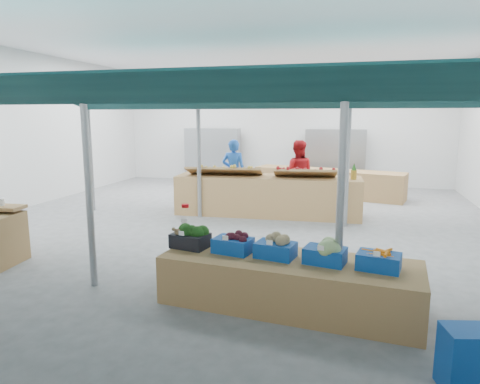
{
  "coord_description": "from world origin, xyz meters",
  "views": [
    {
      "loc": [
        2.63,
        -9.24,
        2.47
      ],
      "look_at": [
        0.59,
        -1.6,
        1.06
      ],
      "focal_mm": 32.0,
      "sensor_mm": 36.0,
      "label": 1
    }
  ],
  "objects_px": {
    "veg_counter": "(289,282)",
    "fruit_counter": "(268,196)",
    "vendor_left": "(234,172)",
    "vendor_right": "(297,174)",
    "crate_stack": "(471,360)"
  },
  "relations": [
    {
      "from": "veg_counter",
      "to": "fruit_counter",
      "type": "height_order",
      "value": "fruit_counter"
    },
    {
      "from": "veg_counter",
      "to": "crate_stack",
      "type": "height_order",
      "value": "veg_counter"
    },
    {
      "from": "vendor_right",
      "to": "vendor_left",
      "type": "bearing_deg",
      "value": -3.46
    },
    {
      "from": "veg_counter",
      "to": "vendor_right",
      "type": "bearing_deg",
      "value": 101.88
    },
    {
      "from": "fruit_counter",
      "to": "vendor_left",
      "type": "distance_m",
      "value": 1.68
    },
    {
      "from": "crate_stack",
      "to": "vendor_left",
      "type": "distance_m",
      "value": 8.76
    },
    {
      "from": "crate_stack",
      "to": "vendor_left",
      "type": "bearing_deg",
      "value": 119.96
    },
    {
      "from": "crate_stack",
      "to": "vendor_right",
      "type": "xyz_separation_m",
      "value": [
        -2.56,
        7.57,
        0.62
      ]
    },
    {
      "from": "vendor_right",
      "to": "fruit_counter",
      "type": "bearing_deg",
      "value": 57.93
    },
    {
      "from": "vendor_left",
      "to": "veg_counter",
      "type": "bearing_deg",
      "value": 108.46
    },
    {
      "from": "vendor_left",
      "to": "vendor_right",
      "type": "height_order",
      "value": "same"
    },
    {
      "from": "vendor_left",
      "to": "fruit_counter",
      "type": "bearing_deg",
      "value": 134.03
    },
    {
      "from": "vendor_left",
      "to": "vendor_right",
      "type": "bearing_deg",
      "value": 176.54
    },
    {
      "from": "veg_counter",
      "to": "vendor_right",
      "type": "relative_size",
      "value": 1.8
    },
    {
      "from": "veg_counter",
      "to": "crate_stack",
      "type": "distance_m",
      "value": 2.29
    }
  ]
}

